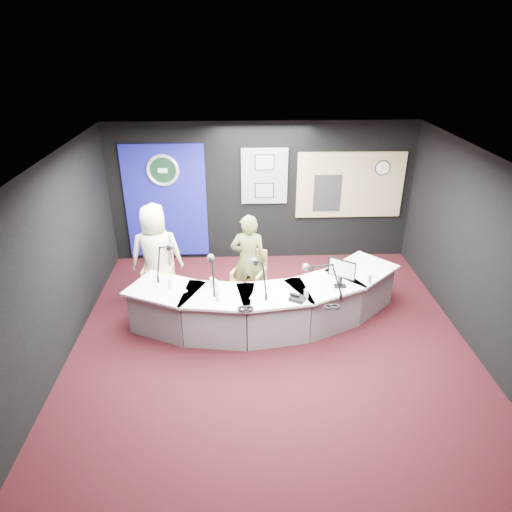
{
  "coord_description": "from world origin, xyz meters",
  "views": [
    {
      "loc": [
        -0.46,
        -5.64,
        4.31
      ],
      "look_at": [
        -0.2,
        0.8,
        1.1
      ],
      "focal_mm": 32.0,
      "sensor_mm": 36.0,
      "label": 1
    }
  ],
  "objects_px": {
    "armchair_left": "(159,276)",
    "person_woman": "(249,261)",
    "broadcast_desk": "(266,303)",
    "person_man": "(156,255)",
    "armchair_right": "(249,277)"
  },
  "relations": [
    {
      "from": "broadcast_desk",
      "to": "person_woman",
      "type": "bearing_deg",
      "value": 112.28
    },
    {
      "from": "armchair_left",
      "to": "armchair_right",
      "type": "distance_m",
      "value": 1.57
    },
    {
      "from": "armchair_left",
      "to": "person_woman",
      "type": "distance_m",
      "value": 1.61
    },
    {
      "from": "armchair_right",
      "to": "person_woman",
      "type": "xyz_separation_m",
      "value": [
        0.0,
        0.0,
        0.31
      ]
    },
    {
      "from": "armchair_left",
      "to": "person_woman",
      "type": "height_order",
      "value": "person_woman"
    },
    {
      "from": "armchair_left",
      "to": "armchair_right",
      "type": "xyz_separation_m",
      "value": [
        1.56,
        -0.15,
        0.03
      ]
    },
    {
      "from": "armchair_left",
      "to": "person_man",
      "type": "distance_m",
      "value": 0.41
    },
    {
      "from": "armchair_right",
      "to": "person_woman",
      "type": "bearing_deg",
      "value": 0.0
    },
    {
      "from": "broadcast_desk",
      "to": "person_man",
      "type": "distance_m",
      "value": 2.05
    },
    {
      "from": "broadcast_desk",
      "to": "person_man",
      "type": "xyz_separation_m",
      "value": [
        -1.82,
        0.79,
        0.52
      ]
    },
    {
      "from": "armchair_left",
      "to": "person_man",
      "type": "bearing_deg",
      "value": 0.0
    },
    {
      "from": "broadcast_desk",
      "to": "person_woman",
      "type": "height_order",
      "value": "person_woman"
    },
    {
      "from": "person_man",
      "to": "person_woman",
      "type": "bearing_deg",
      "value": 167.69
    },
    {
      "from": "armchair_left",
      "to": "armchair_right",
      "type": "relative_size",
      "value": 0.93
    },
    {
      "from": "person_man",
      "to": "person_woman",
      "type": "xyz_separation_m",
      "value": [
        1.56,
        -0.15,
        -0.07
      ]
    }
  ]
}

